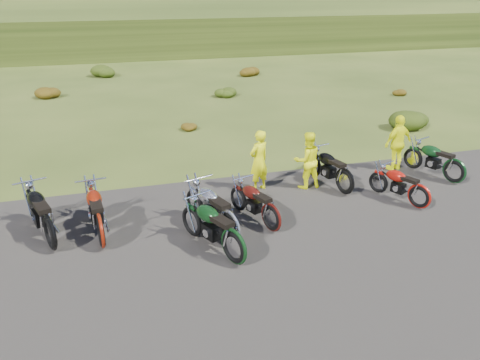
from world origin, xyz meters
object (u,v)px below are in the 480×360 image
object	(u,v)px
motorcycle_3	(230,244)
motorcycle_7	(452,184)
person_middle	(259,162)
motorcycle_0	(53,250)

from	to	relation	value
motorcycle_3	motorcycle_7	xyz separation A→B (m)	(7.13, 1.51, 0.00)
person_middle	motorcycle_7	bearing A→B (deg)	144.23
motorcycle_0	motorcycle_7	world-z (taller)	motorcycle_0
motorcycle_0	motorcycle_3	xyz separation A→B (m)	(3.79, -0.84, 0.00)
motorcycle_0	motorcycle_7	xyz separation A→B (m)	(10.92, 0.67, 0.00)
motorcycle_3	person_middle	bearing A→B (deg)	-49.63
motorcycle_0	person_middle	world-z (taller)	person_middle
motorcycle_7	motorcycle_0	bearing A→B (deg)	73.29
motorcycle_3	person_middle	world-z (taller)	person_middle
motorcycle_7	person_middle	distance (m)	5.77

